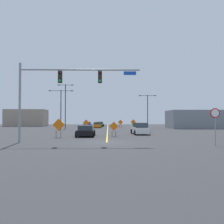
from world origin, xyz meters
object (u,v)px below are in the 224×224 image
at_px(stop_sign, 215,119).
at_px(car_white_far, 140,129).
at_px(traffic_signal_assembly, 59,84).
at_px(street_lamp_near_right, 65,103).
at_px(construction_sign_left_shoulder, 114,127).
at_px(car_orange_distant, 97,125).
at_px(car_green_passing, 100,124).
at_px(construction_sign_left_lane, 133,123).
at_px(construction_sign_right_shoulder, 120,123).
at_px(construction_sign_median_near, 86,123).
at_px(construction_sign_right_lane, 59,125).
at_px(car_black_approaching, 86,131).
at_px(car_blue_mid, 87,124).
at_px(street_lamp_mid_left, 61,106).
at_px(street_lamp_far_left, 148,108).

distance_m(stop_sign, car_white_far, 13.93).
distance_m(traffic_signal_assembly, street_lamp_near_right, 26.90).
distance_m(construction_sign_left_shoulder, car_orange_distant, 26.14).
bearing_deg(car_white_far, car_green_passing, 101.80).
bearing_deg(construction_sign_left_lane, car_white_far, -93.37).
relative_size(construction_sign_right_shoulder, car_orange_distant, 0.45).
xyz_separation_m(construction_sign_left_shoulder, construction_sign_left_lane, (4.67, 22.07, 0.16)).
bearing_deg(construction_sign_median_near, construction_sign_right_lane, -93.75).
xyz_separation_m(stop_sign, car_orange_distant, (-10.82, 35.72, -1.43)).
relative_size(car_white_far, car_black_approaching, 1.13).
bearing_deg(traffic_signal_assembly, construction_sign_median_near, 89.95).
distance_m(construction_sign_left_shoulder, car_blue_mid, 31.74).
distance_m(construction_sign_median_near, car_white_far, 16.76).
relative_size(street_lamp_mid_left, car_white_far, 1.61).
distance_m(street_lamp_far_left, car_white_far, 21.16).
height_order(street_lamp_mid_left, street_lamp_near_right, street_lamp_near_right).
xyz_separation_m(street_lamp_far_left, construction_sign_median_near, (-13.00, -5.94, -3.20)).
distance_m(construction_sign_right_lane, car_white_far, 10.99).
height_order(construction_sign_median_near, car_blue_mid, construction_sign_median_near).
xyz_separation_m(street_lamp_far_left, car_orange_distant, (-11.24, 2.10, -3.82)).
distance_m(street_lamp_near_right, car_blue_mid, 13.09).
height_order(construction_sign_right_shoulder, car_orange_distant, construction_sign_right_shoulder).
xyz_separation_m(traffic_signal_assembly, car_black_approaching, (1.66, 7.11, -4.53)).
xyz_separation_m(construction_sign_left_lane, car_white_far, (-1.10, -18.59, -0.52)).
bearing_deg(traffic_signal_assembly, construction_sign_left_lane, 71.70).
xyz_separation_m(street_lamp_mid_left, street_lamp_far_left, (17.58, 7.62, -0.12)).
height_order(construction_sign_right_lane, construction_sign_right_shoulder, construction_sign_right_lane).
xyz_separation_m(traffic_signal_assembly, street_lamp_far_left, (13.03, 30.95, -0.72)).
relative_size(street_lamp_mid_left, construction_sign_right_lane, 3.55).
bearing_deg(construction_sign_left_lane, street_lamp_mid_left, -157.60).
height_order(street_lamp_near_right, construction_sign_right_lane, street_lamp_near_right).
relative_size(street_lamp_far_left, construction_sign_right_shoulder, 3.95).
height_order(traffic_signal_assembly, car_orange_distant, traffic_signal_assembly).
relative_size(street_lamp_mid_left, construction_sign_right_shoulder, 4.02).
relative_size(street_lamp_mid_left, car_black_approaching, 1.82).
xyz_separation_m(construction_sign_right_lane, car_white_far, (9.80, 4.93, -0.59)).
height_order(construction_sign_right_lane, construction_sign_left_shoulder, construction_sign_right_lane).
xyz_separation_m(street_lamp_mid_left, car_green_passing, (6.74, 17.80, -3.92)).
xyz_separation_m(construction_sign_median_near, construction_sign_left_shoulder, (4.96, -17.89, -0.13)).
bearing_deg(car_black_approaching, construction_sign_median_near, 95.23).
distance_m(construction_sign_left_shoulder, car_black_approaching, 3.35).
xyz_separation_m(construction_sign_median_near, car_blue_mid, (-0.92, 13.29, -0.60)).
relative_size(traffic_signal_assembly, street_lamp_far_left, 1.46).
distance_m(car_blue_mid, car_green_passing, 4.18).
xyz_separation_m(stop_sign, car_blue_mid, (-13.50, 40.98, -1.42)).
height_order(construction_sign_right_lane, car_orange_distant, construction_sign_right_lane).
distance_m(street_lamp_far_left, construction_sign_right_lane, 29.19).
height_order(street_lamp_mid_left, construction_sign_right_lane, street_lamp_mid_left).
distance_m(car_green_passing, car_black_approaching, 34.02).
xyz_separation_m(traffic_signal_assembly, construction_sign_left_shoulder, (4.98, 7.12, -4.06)).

